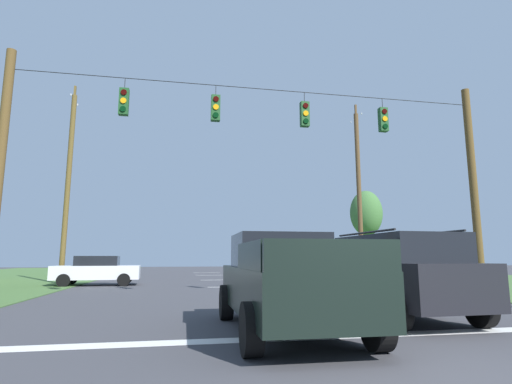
% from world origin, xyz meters
% --- Properties ---
extents(ground_plane, '(120.00, 120.00, 0.00)m').
position_xyz_m(ground_plane, '(0.00, 0.00, 0.00)').
color(ground_plane, '#3D3D42').
extents(shoulder_grass_right, '(16.00, 80.00, 0.03)m').
position_xyz_m(shoulder_grass_right, '(15.71, 15.00, 0.01)').
color(shoulder_grass_right, '#446733').
rests_on(shoulder_grass_right, ground).
extents(stop_bar_stripe, '(14.64, 0.45, 0.01)m').
position_xyz_m(stop_bar_stripe, '(0.00, 2.19, 0.00)').
color(stop_bar_stripe, white).
rests_on(stop_bar_stripe, ground).
extents(lane_dash_0, '(2.50, 0.15, 0.01)m').
position_xyz_m(lane_dash_0, '(0.00, 8.19, 0.00)').
color(lane_dash_0, white).
rests_on(lane_dash_0, ground).
extents(lane_dash_1, '(2.50, 0.15, 0.01)m').
position_xyz_m(lane_dash_1, '(0.00, 15.07, 0.00)').
color(lane_dash_1, white).
rests_on(lane_dash_1, ground).
extents(lane_dash_2, '(2.50, 0.15, 0.01)m').
position_xyz_m(lane_dash_2, '(0.00, 21.42, 0.00)').
color(lane_dash_2, white).
rests_on(lane_dash_2, ground).
extents(lane_dash_3, '(2.50, 0.15, 0.01)m').
position_xyz_m(lane_dash_3, '(0.00, 28.55, 0.00)').
color(lane_dash_3, white).
rests_on(lane_dash_3, ground).
extents(lane_dash_4, '(2.50, 0.15, 0.01)m').
position_xyz_m(lane_dash_4, '(0.00, 33.89, 0.00)').
color(lane_dash_4, white).
rests_on(lane_dash_4, ground).
extents(overhead_signal_span, '(17.42, 0.31, 8.29)m').
position_xyz_m(overhead_signal_span, '(0.17, 8.64, 4.61)').
color(overhead_signal_span, brown).
rests_on(overhead_signal_span, ground).
extents(pickup_truck, '(2.35, 5.43, 1.95)m').
position_xyz_m(pickup_truck, '(-0.59, 2.84, 0.97)').
color(pickup_truck, black).
rests_on(pickup_truck, ground).
extents(suv_black, '(2.34, 4.86, 2.05)m').
position_xyz_m(suv_black, '(2.52, 4.03, 1.06)').
color(suv_black, black).
rests_on(suv_black, ground).
extents(distant_car_crossing_white, '(4.38, 2.18, 1.52)m').
position_xyz_m(distant_car_crossing_white, '(-6.85, 17.45, 0.79)').
color(distant_car_crossing_white, silver).
rests_on(distant_car_crossing_white, ground).
extents(utility_pole_mid_right, '(0.30, 1.75, 11.63)m').
position_xyz_m(utility_pole_mid_right, '(8.77, 18.98, 5.65)').
color(utility_pole_mid_right, brown).
rests_on(utility_pole_mid_right, ground).
extents(utility_pole_near_left, '(0.29, 1.65, 11.46)m').
position_xyz_m(utility_pole_near_left, '(-8.98, 18.92, 5.60)').
color(utility_pole_near_left, brown).
rests_on(utility_pole_near_left, ground).
extents(tree_roadside_far_right, '(2.83, 2.83, 7.34)m').
position_xyz_m(tree_roadside_far_right, '(13.65, 27.99, 5.29)').
color(tree_roadside_far_right, brown).
rests_on(tree_roadside_far_right, ground).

